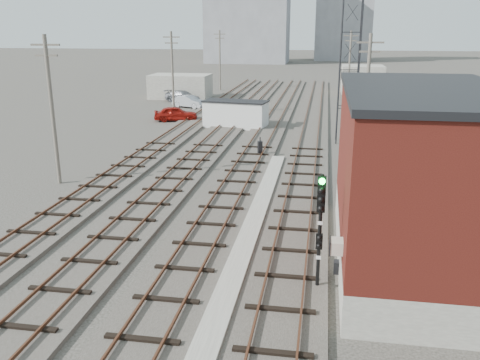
% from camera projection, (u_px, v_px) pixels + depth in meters
% --- Properties ---
extents(ground, '(320.00, 320.00, 0.00)m').
position_uv_depth(ground, '(297.00, 101.00, 67.64)').
color(ground, '#282621').
rests_on(ground, ground).
extents(track_right, '(3.20, 90.00, 0.39)m').
position_uv_depth(track_right, '(311.00, 131.00, 47.39)').
color(track_right, '#332D28').
rests_on(track_right, ground).
extents(track_mid_right, '(3.20, 90.00, 0.39)m').
position_uv_depth(track_mid_right, '(268.00, 129.00, 48.02)').
color(track_mid_right, '#332D28').
rests_on(track_mid_right, ground).
extents(track_mid_left, '(3.20, 90.00, 0.39)m').
position_uv_depth(track_mid_left, '(227.00, 128.00, 48.64)').
color(track_mid_left, '#332D28').
rests_on(track_mid_left, ground).
extents(track_left, '(3.20, 90.00, 0.39)m').
position_uv_depth(track_left, '(186.00, 127.00, 49.27)').
color(track_left, '#332D28').
rests_on(track_left, ground).
extents(platform_curb, '(0.90, 28.00, 0.26)m').
position_uv_depth(platform_curb, '(251.00, 230.00, 24.08)').
color(platform_curb, gray).
rests_on(platform_curb, ground).
extents(brick_building, '(6.54, 12.20, 7.22)m').
position_uv_depth(brick_building, '(419.00, 179.00, 20.08)').
color(brick_building, gray).
rests_on(brick_building, ground).
extents(lattice_tower, '(1.60, 1.60, 15.00)m').
position_uv_depth(lattice_tower, '(350.00, 51.00, 41.00)').
color(lattice_tower, black).
rests_on(lattice_tower, ground).
extents(utility_pole_left_a, '(1.80, 0.24, 9.00)m').
position_uv_depth(utility_pole_left_a, '(52.00, 107.00, 30.45)').
color(utility_pole_left_a, '#595147').
rests_on(utility_pole_left_a, ground).
extents(utility_pole_left_b, '(1.80, 0.24, 9.00)m').
position_uv_depth(utility_pole_left_b, '(173.00, 72.00, 54.06)').
color(utility_pole_left_b, '#595147').
rests_on(utility_pole_left_b, ground).
extents(utility_pole_left_c, '(1.80, 0.24, 9.00)m').
position_uv_depth(utility_pole_left_c, '(220.00, 59.00, 77.67)').
color(utility_pole_left_c, '#595147').
rests_on(utility_pole_left_c, ground).
extents(utility_pole_right_a, '(1.80, 0.24, 9.00)m').
position_uv_depth(utility_pole_right_a, '(367.00, 96.00, 35.01)').
color(utility_pole_right_a, '#595147').
rests_on(utility_pole_right_a, ground).
extents(utility_pole_right_b, '(1.80, 0.24, 9.00)m').
position_uv_depth(utility_pole_right_b, '(349.00, 66.00, 63.35)').
color(utility_pole_right_b, '#595147').
rests_on(utility_pole_right_b, ground).
extents(apartment_left, '(22.00, 14.00, 30.00)m').
position_uv_depth(apartment_left, '(248.00, 6.00, 136.99)').
color(apartment_left, gray).
rests_on(apartment_left, ground).
extents(apartment_right, '(16.00, 12.00, 26.00)m').
position_uv_depth(apartment_right, '(344.00, 14.00, 147.65)').
color(apartment_right, gray).
rests_on(apartment_right, ground).
extents(shed_left, '(8.00, 5.00, 3.20)m').
position_uv_depth(shed_left, '(180.00, 86.00, 69.70)').
color(shed_left, gray).
rests_on(shed_left, ground).
extents(shed_right, '(6.00, 6.00, 4.00)m').
position_uv_depth(shed_right, '(362.00, 79.00, 75.10)').
color(shed_right, gray).
rests_on(shed_right, ground).
extents(signal_mast, '(0.40, 0.42, 4.47)m').
position_uv_depth(signal_mast, '(320.00, 223.00, 18.10)').
color(signal_mast, gray).
rests_on(signal_mast, ground).
extents(switch_stand, '(0.42, 0.42, 1.38)m').
position_uv_depth(switch_stand, '(260.00, 148.00, 38.30)').
color(switch_stand, black).
rests_on(switch_stand, ground).
extents(site_trailer, '(6.50, 3.57, 2.60)m').
position_uv_depth(site_trailer, '(236.00, 114.00, 49.34)').
color(site_trailer, silver).
rests_on(site_trailer, ground).
extents(car_red, '(4.81, 3.02, 1.53)m').
position_uv_depth(car_red, '(176.00, 114.00, 52.85)').
color(car_red, maroon).
rests_on(car_red, ground).
extents(car_silver, '(4.64, 3.12, 1.45)m').
position_uv_depth(car_silver, '(190.00, 102.00, 61.62)').
color(car_silver, '#A8AAB0').
rests_on(car_silver, ground).
extents(car_grey, '(5.52, 4.03, 1.48)m').
position_uv_depth(car_grey, '(183.00, 96.00, 66.08)').
color(car_grey, slate).
rests_on(car_grey, ground).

